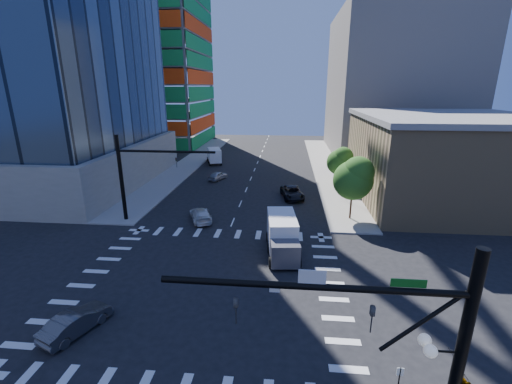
# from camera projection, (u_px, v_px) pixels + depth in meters

# --- Properties ---
(ground) EXTENTS (160.00, 160.00, 0.00)m
(ground) POSITION_uv_depth(u_px,v_px,m) (207.00, 284.00, 24.83)
(ground) COLOR black
(ground) RESTS_ON ground
(road_markings) EXTENTS (20.00, 20.00, 0.01)m
(road_markings) POSITION_uv_depth(u_px,v_px,m) (207.00, 284.00, 24.83)
(road_markings) COLOR silver
(road_markings) RESTS_ON ground
(sidewalk_ne) EXTENTS (5.00, 60.00, 0.15)m
(sidewalk_ne) POSITION_uv_depth(u_px,v_px,m) (326.00, 166.00, 61.75)
(sidewalk_ne) COLOR gray
(sidewalk_ne) RESTS_ON ground
(sidewalk_nw) EXTENTS (5.00, 60.00, 0.15)m
(sidewalk_nw) POSITION_uv_depth(u_px,v_px,m) (190.00, 163.00, 63.97)
(sidewalk_nw) COLOR gray
(sidewalk_nw) RESTS_ON ground
(construction_building) EXTENTS (25.16, 34.50, 70.60)m
(construction_building) POSITION_uv_depth(u_px,v_px,m) (147.00, 37.00, 78.91)
(construction_building) COLOR slate
(construction_building) RESTS_ON ground
(commercial_building) EXTENTS (20.50, 22.50, 10.60)m
(commercial_building) POSITION_uv_depth(u_px,v_px,m) (446.00, 158.00, 41.97)
(commercial_building) COLOR #917B54
(commercial_building) RESTS_ON ground
(bg_building_ne) EXTENTS (24.00, 30.00, 28.00)m
(bg_building_ne) POSITION_uv_depth(u_px,v_px,m) (393.00, 85.00, 70.62)
(bg_building_ne) COLOR slate
(bg_building_ne) RESTS_ON ground
(signal_mast_se) EXTENTS (10.51, 2.48, 9.00)m
(signal_mast_se) POSITION_uv_depth(u_px,v_px,m) (431.00, 359.00, 11.47)
(signal_mast_se) COLOR black
(signal_mast_se) RESTS_ON sidewalk_se
(signal_mast_nw) EXTENTS (10.20, 0.40, 9.00)m
(signal_mast_nw) POSITION_uv_depth(u_px,v_px,m) (134.00, 171.00, 35.04)
(signal_mast_nw) COLOR black
(signal_mast_nw) RESTS_ON sidewalk_nw
(tree_south) EXTENTS (4.16, 4.16, 6.82)m
(tree_south) POSITION_uv_depth(u_px,v_px,m) (355.00, 178.00, 35.55)
(tree_south) COLOR #382316
(tree_south) RESTS_ON sidewalk_ne
(tree_north) EXTENTS (3.54, 3.52, 5.78)m
(tree_north) POSITION_uv_depth(u_px,v_px,m) (341.00, 161.00, 47.14)
(tree_north) COLOR #382316
(tree_north) RESTS_ON sidewalk_ne
(no_parking_sign) EXTENTS (0.30, 0.06, 2.20)m
(no_parking_sign) POSITION_uv_depth(u_px,v_px,m) (398.00, 383.00, 14.91)
(no_parking_sign) COLOR black
(no_parking_sign) RESTS_ON ground
(car_nb_far) EXTENTS (3.38, 5.65, 1.47)m
(car_nb_far) POSITION_uv_depth(u_px,v_px,m) (292.00, 193.00, 43.88)
(car_nb_far) COLOR black
(car_nb_far) RESTS_ON ground
(car_sb_near) EXTENTS (3.58, 5.05, 1.36)m
(car_sb_near) POSITION_uv_depth(u_px,v_px,m) (201.00, 215.00, 36.52)
(car_sb_near) COLOR silver
(car_sb_near) RESTS_ON ground
(car_sb_mid) EXTENTS (2.78, 4.10, 1.30)m
(car_sb_mid) POSITION_uv_depth(u_px,v_px,m) (218.00, 176.00, 52.55)
(car_sb_mid) COLOR #B3B5BB
(car_sb_mid) RESTS_ON ground
(car_sb_cross) EXTENTS (2.86, 4.36, 1.36)m
(car_sb_cross) POSITION_uv_depth(u_px,v_px,m) (76.00, 322.00, 19.86)
(car_sb_cross) COLOR #434448
(car_sb_cross) RESTS_ON ground
(box_truck_near) EXTENTS (3.15, 6.19, 3.12)m
(box_truck_near) POSITION_uv_depth(u_px,v_px,m) (283.00, 239.00, 28.94)
(box_truck_near) COLOR black
(box_truck_near) RESTS_ON ground
(box_truck_far) EXTENTS (3.85, 5.85, 2.84)m
(box_truck_far) POSITION_uv_depth(u_px,v_px,m) (214.00, 156.00, 63.94)
(box_truck_far) COLOR black
(box_truck_far) RESTS_ON ground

